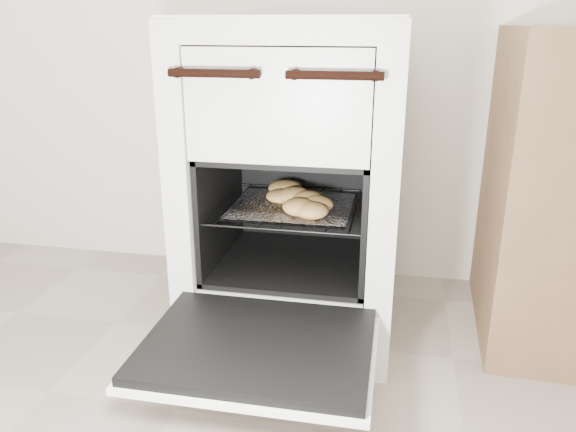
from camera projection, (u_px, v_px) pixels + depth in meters
name	position (u px, v px, depth m)	size (l,w,h in m)	color
stove	(297.00, 185.00, 1.61)	(0.57, 0.64, 0.88)	silver
oven_door	(258.00, 347.00, 1.24)	(0.52, 0.40, 0.04)	black
oven_rack	(293.00, 207.00, 1.57)	(0.42, 0.40, 0.01)	black
foil_sheet	(292.00, 207.00, 1.55)	(0.32, 0.29, 0.01)	white
baked_rolls	(300.00, 199.00, 1.53)	(0.24, 0.31, 0.05)	tan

